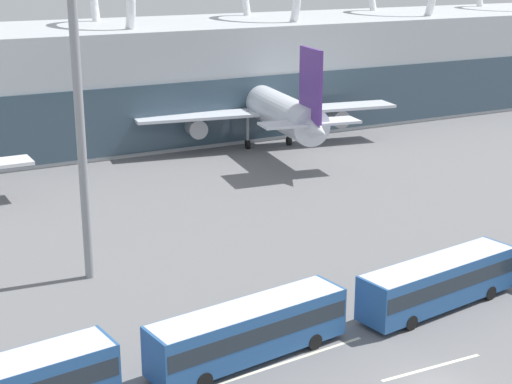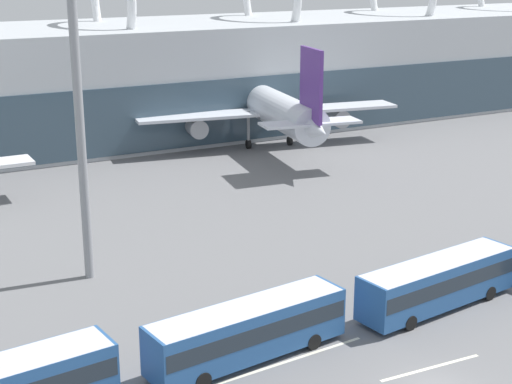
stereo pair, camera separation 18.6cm
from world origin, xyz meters
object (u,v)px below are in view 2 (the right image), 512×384
shuttle_bus_1 (248,329)px  shuttle_bus_2 (438,281)px  airliner_at_gate_far (268,105)px  floodlight_mast (76,66)px

shuttle_bus_1 → shuttle_bus_2: size_ratio=1.00×
airliner_at_gate_far → floodlight_mast: floodlight_mast is taller
airliner_at_gate_far → floodlight_mast: (-31.87, -30.36, 10.41)m
airliner_at_gate_far → shuttle_bus_2: size_ratio=2.86×
shuttle_bus_2 → floodlight_mast: (-19.18, 16.24, 13.62)m
airliner_at_gate_far → shuttle_bus_1: bearing=159.1°
airliner_at_gate_far → floodlight_mast: bearing=142.9°
airliner_at_gate_far → floodlight_mast: 45.23m
shuttle_bus_1 → floodlight_mast: bearing=98.6°
floodlight_mast → shuttle_bus_2: bearing=-40.3°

